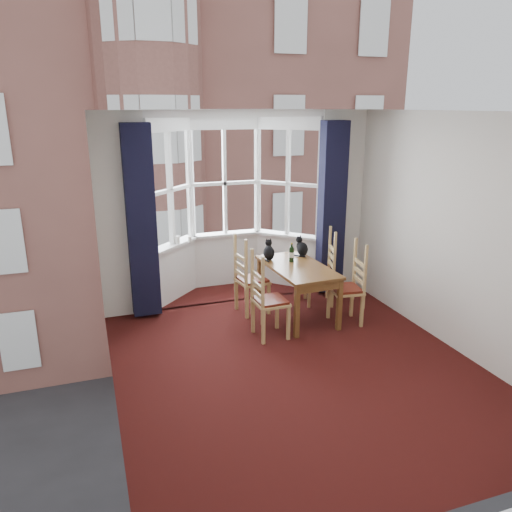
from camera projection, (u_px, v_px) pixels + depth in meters
name	position (u px, v px, depth m)	size (l,w,h in m)	color
floor	(299.00, 369.00, 5.63)	(4.50, 4.50, 0.00)	black
ceiling	(306.00, 111.00, 4.82)	(4.50, 4.50, 0.00)	white
wall_left	(104.00, 270.00, 4.60)	(4.50, 4.50, 0.00)	silver
wall_right	(458.00, 235.00, 5.85)	(4.50, 4.50, 0.00)	silver
wall_near	(446.00, 343.00, 3.19)	(4.00, 4.00, 0.00)	silver
wall_back_pier_left	(122.00, 217.00, 6.75)	(0.70, 0.12, 2.80)	silver
wall_back_pier_right	(340.00, 203.00, 7.78)	(0.70, 0.12, 2.80)	silver
bay_window	(229.00, 203.00, 7.72)	(2.76, 0.94, 2.80)	white
curtain_left	(141.00, 223.00, 6.67)	(0.38, 0.22, 2.60)	black
curtain_right	(332.00, 209.00, 7.56)	(0.38, 0.22, 2.60)	black
dining_table	(297.00, 272.00, 6.88)	(0.79, 1.38, 0.74)	brown
chair_left_near	(264.00, 303.00, 6.28)	(0.41, 0.43, 0.92)	tan
chair_left_far	(246.00, 282.00, 7.03)	(0.45, 0.47, 0.92)	tan
chair_right_near	(352.00, 289.00, 6.73)	(0.45, 0.47, 0.92)	tan
chair_right_far	(325.00, 273.00, 7.40)	(0.50, 0.51, 0.92)	tan
cat_left	(269.00, 252.00, 7.10)	(0.20, 0.25, 0.30)	black
cat_right	(302.00, 248.00, 7.29)	(0.22, 0.25, 0.30)	black
wine_bottle	(292.00, 253.00, 7.00)	(0.07, 0.07, 0.27)	black
candle_tall	(178.00, 240.00, 7.45)	(0.06, 0.06, 0.12)	white
candle_short	(190.00, 239.00, 7.54)	(0.06, 0.06, 0.09)	white
street	(119.00, 231.00, 36.55)	(80.00, 80.00, 0.00)	#333335
tenement_building	(142.00, 142.00, 17.84)	(18.40, 7.80, 15.20)	#8F554A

